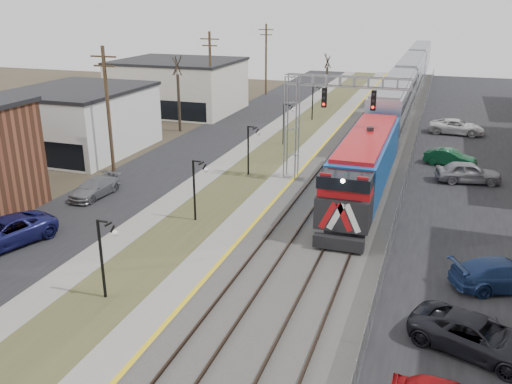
% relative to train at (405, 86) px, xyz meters
% --- Properties ---
extents(street_west, '(7.00, 120.00, 0.04)m').
position_rel_train_xyz_m(street_west, '(-17.00, -25.53, -2.90)').
color(street_west, black).
rests_on(street_west, ground).
extents(sidewalk, '(2.00, 120.00, 0.08)m').
position_rel_train_xyz_m(sidewalk, '(-12.50, -25.53, -2.88)').
color(sidewalk, gray).
rests_on(sidewalk, ground).
extents(grass_median, '(4.00, 120.00, 0.06)m').
position_rel_train_xyz_m(grass_median, '(-9.50, -25.53, -2.89)').
color(grass_median, '#444826').
rests_on(grass_median, ground).
extents(platform, '(2.00, 120.00, 0.24)m').
position_rel_train_xyz_m(platform, '(-6.50, -25.53, -2.80)').
color(platform, gray).
rests_on(platform, ground).
extents(ballast_bed, '(8.00, 120.00, 0.20)m').
position_rel_train_xyz_m(ballast_bed, '(-1.50, -25.53, -2.82)').
color(ballast_bed, '#595651').
rests_on(ballast_bed, ground).
extents(parking_lot, '(16.00, 120.00, 0.04)m').
position_rel_train_xyz_m(parking_lot, '(10.50, -25.53, -2.90)').
color(parking_lot, black).
rests_on(parking_lot, ground).
extents(platform_edge, '(0.24, 120.00, 0.01)m').
position_rel_train_xyz_m(platform_edge, '(-5.62, -25.53, -2.67)').
color(platform_edge, gold).
rests_on(platform_edge, platform).
extents(track_near, '(1.58, 120.00, 0.15)m').
position_rel_train_xyz_m(track_near, '(-3.50, -25.53, -2.64)').
color(track_near, '#2D2119').
rests_on(track_near, ballast_bed).
extents(track_far, '(1.58, 120.00, 0.15)m').
position_rel_train_xyz_m(track_far, '(-0.00, -25.53, -2.64)').
color(track_far, '#2D2119').
rests_on(track_far, ballast_bed).
extents(train, '(3.00, 85.85, 5.33)m').
position_rel_train_xyz_m(train, '(0.00, 0.00, 0.00)').
color(train, '#134C9C').
rests_on(train, ground).
extents(signal_gantry, '(9.00, 1.07, 8.15)m').
position_rel_train_xyz_m(signal_gantry, '(-4.28, -32.54, 2.67)').
color(signal_gantry, gray).
rests_on(signal_gantry, ground).
extents(lampposts, '(0.14, 62.14, 4.00)m').
position_rel_train_xyz_m(lampposts, '(-9.50, -42.24, -0.92)').
color(lampposts, black).
rests_on(lampposts, ground).
extents(utility_poles, '(0.28, 80.28, 10.00)m').
position_rel_train_xyz_m(utility_poles, '(-20.00, -35.53, 2.08)').
color(utility_poles, '#4C3823').
rests_on(utility_poles, ground).
extents(fence, '(0.04, 120.00, 1.60)m').
position_rel_train_xyz_m(fence, '(2.70, -25.53, -2.12)').
color(fence, gray).
rests_on(fence, ground).
extents(buildings_west, '(14.00, 67.00, 7.00)m').
position_rel_train_xyz_m(buildings_west, '(-26.50, -36.32, 0.09)').
color(buildings_west, beige).
rests_on(buildings_west, ground).
extents(bare_trees, '(12.30, 42.30, 5.95)m').
position_rel_train_xyz_m(bare_trees, '(-18.16, -21.62, -0.22)').
color(bare_trees, '#382D23').
rests_on(bare_trees, ground).
extents(car_lot_c, '(5.71, 4.04, 1.45)m').
position_rel_train_xyz_m(car_lot_c, '(6.82, -51.34, -2.20)').
color(car_lot_c, black).
rests_on(car_lot_c, ground).
extents(car_lot_d, '(5.50, 3.98, 1.48)m').
position_rel_train_xyz_m(car_lot_d, '(8.26, -45.53, -2.18)').
color(car_lot_d, navy).
rests_on(car_lot_d, ground).
extents(car_lot_e, '(5.05, 2.75, 1.63)m').
position_rel_train_xyz_m(car_lot_e, '(7.03, -28.95, -2.10)').
color(car_lot_e, gray).
rests_on(car_lot_e, ground).
extents(car_lot_f, '(4.41, 2.50, 1.38)m').
position_rel_train_xyz_m(car_lot_f, '(5.72, -24.74, -2.23)').
color(car_lot_f, '#0D4223').
rests_on(car_lot_f, ground).
extents(car_street_a, '(4.29, 6.23, 1.58)m').
position_rel_train_xyz_m(car_street_a, '(-18.10, -49.45, -2.13)').
color(car_street_a, '#171952').
rests_on(car_street_a, ground).
extents(car_street_b, '(2.05, 4.50, 1.28)m').
position_rel_train_xyz_m(car_street_b, '(-18.11, -40.84, -2.28)').
color(car_street_b, slate).
rests_on(car_street_b, ground).
extents(car_lot_g, '(5.58, 2.78, 1.52)m').
position_rel_train_xyz_m(car_lot_g, '(6.32, -12.51, -2.16)').
color(car_lot_g, silver).
rests_on(car_lot_g, ground).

